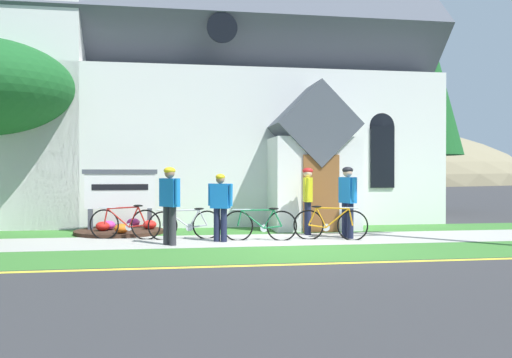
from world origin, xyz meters
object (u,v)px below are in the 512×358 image
Objects in this scene: cyclist_in_yellow_jersey at (220,203)px; cyclist_in_red_jersey at (308,195)px; bicycle_black at (185,224)px; cyclist_in_green_jersey at (348,196)px; cyclist_in_blue_jersey at (170,199)px; church_sign at (120,191)px; roadside_conifer at (428,88)px; bicycle_yellow at (125,223)px; bicycle_orange at (260,225)px; bicycle_blue at (330,224)px.

cyclist_in_red_jersey is at bearing 24.66° from cyclist_in_yellow_jersey.
cyclist_in_red_jersey reaches higher than bicycle_black.
cyclist_in_blue_jersey is at bearing -172.10° from cyclist_in_green_jersey.
cyclist_in_red_jersey is (4.85, -1.32, -0.09)m from church_sign.
cyclist_in_red_jersey is 10.98m from roadside_conifer.
cyclist_in_blue_jersey is at bearing -49.59° from bicycle_yellow.
cyclist_in_yellow_jersey is 1.23m from cyclist_in_blue_jersey.
bicycle_yellow reaches higher than bicycle_orange.
church_sign is 3.47m from cyclist_in_yellow_jersey.
church_sign is 4.21m from bicycle_orange.
cyclist_in_green_jersey is (0.78, -0.88, 0.01)m from cyclist_in_red_jersey.
cyclist_in_blue_jersey is at bearing -64.59° from church_sign.
roadside_conifer is (8.46, 8.33, 4.78)m from bicycle_orange.
roadside_conifer reaches higher than bicycle_blue.
roadside_conifer is (6.27, 8.22, 4.12)m from cyclist_in_green_jersey.
bicycle_orange is 1.85m from cyclist_in_red_jersey.
cyclist_in_yellow_jersey reaches higher than bicycle_blue.
church_sign is at bearing -153.17° from roadside_conifer.
cyclist_in_red_jersey is at bearing 22.77° from cyclist_in_blue_jersey.
bicycle_black is at bearing -9.28° from bicycle_yellow.
bicycle_orange is 1.01× the size of bicycle_yellow.
cyclist_in_green_jersey reaches higher than cyclist_in_red_jersey.
cyclist_in_red_jersey is (4.59, 0.23, 0.64)m from bicycle_yellow.
bicycle_black is at bearing -142.60° from roadside_conifer.
roadside_conifer reaches higher than bicycle_yellow.
roadside_conifer is (10.57, 8.82, 4.13)m from cyclist_in_blue_jersey.
bicycle_black is at bearing 169.12° from bicycle_blue.
bicycle_orange is 2.29m from cyclist_in_green_jersey.
bicycle_blue is at bearing 5.45° from cyclist_in_blue_jersey.
bicycle_yellow is 0.99× the size of cyclist_in_red_jersey.
cyclist_in_green_jersey is at bearing 2.90° from bicycle_orange.
bicycle_black is at bearing -171.70° from cyclist_in_red_jersey.
bicycle_orange is 1.01× the size of cyclist_in_blue_jersey.
cyclist_in_green_jersey is (5.37, -0.66, 0.66)m from bicycle_yellow.
cyclist_in_yellow_jersey is at bearing -176.29° from cyclist_in_green_jersey.
bicycle_orange is 3.27m from bicycle_yellow.
bicycle_black is 1.12× the size of cyclist_in_yellow_jersey.
cyclist_in_blue_jersey reaches higher than church_sign.
bicycle_black is (1.70, -1.78, -0.75)m from church_sign.
bicycle_orange is at bearing 12.97° from cyclist_in_blue_jersey.
roadside_conifer is (7.04, 7.34, 4.13)m from cyclist_in_red_jersey.
church_sign is at bearing 115.41° from cyclist_in_blue_jersey.
cyclist_in_yellow_jersey is at bearing 179.31° from bicycle_blue.
bicycle_black is 0.22× the size of roadside_conifer.
cyclist_in_blue_jersey is (-3.52, -1.48, -0.00)m from cyclist_in_red_jersey.
cyclist_in_green_jersey is (0.51, 0.24, 0.66)m from bicycle_blue.
cyclist_in_red_jersey is at bearing 8.30° from bicycle_black.
cyclist_in_green_jersey is at bearing -127.32° from roadside_conifer.
cyclist_in_yellow_jersey is (0.79, -0.63, 0.55)m from bicycle_black.
cyclist_in_red_jersey is 1.10× the size of cyclist_in_yellow_jersey.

